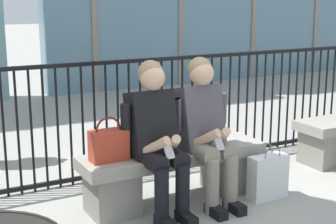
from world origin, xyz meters
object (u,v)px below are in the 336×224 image
(seated_person_with_phone, at_px, (157,133))
(shopping_bag, at_px, (268,176))
(stone_bench, at_px, (174,170))
(handbag_on_bench, at_px, (109,144))
(seated_person_companion, at_px, (205,126))

(seated_person_with_phone, distance_m, shopping_bag, 1.08)
(stone_bench, relative_size, handbag_on_bench, 4.59)
(seated_person_with_phone, xyz_separation_m, handbag_on_bench, (-0.35, 0.12, -0.07))
(stone_bench, xyz_separation_m, seated_person_companion, (0.23, -0.13, 0.38))
(seated_person_with_phone, height_order, shopping_bag, seated_person_with_phone)
(stone_bench, xyz_separation_m, seated_person_with_phone, (-0.23, -0.13, 0.38))
(seated_person_companion, height_order, handbag_on_bench, seated_person_companion)
(seated_person_companion, relative_size, handbag_on_bench, 3.47)
(seated_person_with_phone, bearing_deg, shopping_bag, -12.44)
(seated_person_with_phone, bearing_deg, seated_person_companion, 0.00)
(handbag_on_bench, xyz_separation_m, shopping_bag, (1.31, -0.33, -0.38))
(stone_bench, height_order, seated_person_companion, seated_person_companion)
(stone_bench, bearing_deg, seated_person_companion, -29.71)
(seated_person_companion, bearing_deg, stone_bench, 150.29)
(shopping_bag, bearing_deg, seated_person_with_phone, 167.56)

